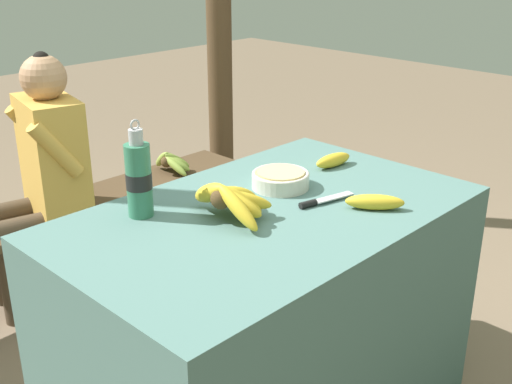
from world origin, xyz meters
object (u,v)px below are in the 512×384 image
at_px(loose_banana_side, 333,160).
at_px(seated_vendor, 43,166).
at_px(loose_banana_front, 375,202).
at_px(support_post_far, 218,0).
at_px(wooden_bench, 84,214).
at_px(banana_bunch_ripe, 229,198).
at_px(water_bottle, 139,178).
at_px(knife, 319,201).
at_px(serving_bowl, 281,178).
at_px(banana_bunch_green, 172,161).

xyz_separation_m(loose_banana_side, seated_vendor, (-0.50, 1.10, -0.17)).
xyz_separation_m(loose_banana_front, loose_banana_side, (0.21, 0.31, 0.00)).
height_order(seated_vendor, support_post_far, support_post_far).
distance_m(loose_banana_front, wooden_bench, 1.51).
height_order(banana_bunch_ripe, water_bottle, water_bottle).
distance_m(wooden_bench, support_post_far, 1.36).
height_order(knife, seated_vendor, seated_vendor).
bearing_deg(loose_banana_side, serving_bowl, -179.64).
bearing_deg(loose_banana_side, banana_bunch_green, 81.09).
height_order(loose_banana_side, banana_bunch_green, loose_banana_side).
xyz_separation_m(serving_bowl, knife, (-0.02, -0.17, -0.02)).
height_order(serving_bowl, wooden_bench, serving_bowl).
distance_m(water_bottle, seated_vendor, 1.02).
relative_size(banana_bunch_ripe, support_post_far, 0.12).
xyz_separation_m(loose_banana_front, banana_bunch_green, (0.38, 1.43, -0.32)).
distance_m(banana_bunch_ripe, banana_bunch_green, 1.43).
bearing_deg(support_post_far, banana_bunch_green, -157.40).
bearing_deg(seated_vendor, support_post_far, -156.22).
xyz_separation_m(knife, wooden_bench, (-0.04, 1.29, -0.43)).
height_order(seated_vendor, banana_bunch_green, seated_vendor).
height_order(loose_banana_side, seated_vendor, seated_vendor).
bearing_deg(banana_bunch_green, support_post_far, 22.60).
xyz_separation_m(loose_banana_side, knife, (-0.29, -0.17, -0.01)).
bearing_deg(seated_vendor, loose_banana_side, 126.95).
distance_m(banana_bunch_ripe, knife, 0.28).
height_order(loose_banana_front, wooden_bench, loose_banana_front).
xyz_separation_m(water_bottle, loose_banana_side, (0.70, -0.14, -0.09)).
xyz_separation_m(banana_bunch_green, support_post_far, (0.54, 0.23, 0.71)).
bearing_deg(loose_banana_front, knife, 121.15).
xyz_separation_m(water_bottle, knife, (0.41, -0.31, -0.10)).
distance_m(wooden_bench, banana_bunch_green, 0.52).
relative_size(banana_bunch_ripe, wooden_bench, 0.17).
distance_m(loose_banana_side, banana_bunch_green, 1.18).
bearing_deg(loose_banana_front, banana_bunch_ripe, 143.09).
bearing_deg(support_post_far, banana_bunch_ripe, -131.96).
distance_m(seated_vendor, support_post_far, 1.37).
distance_m(knife, banana_bunch_green, 1.41).
bearing_deg(support_post_far, water_bottle, -139.60).
height_order(water_bottle, support_post_far, support_post_far).
xyz_separation_m(water_bottle, banana_bunch_green, (0.88, 0.98, -0.41)).
height_order(banana_bunch_ripe, knife, banana_bunch_ripe).
bearing_deg(loose_banana_front, support_post_far, 60.86).
distance_m(banana_bunch_ripe, loose_banana_front, 0.43).
bearing_deg(water_bottle, seated_vendor, 78.17).
distance_m(water_bottle, loose_banana_front, 0.68).
bearing_deg(knife, seated_vendor, 112.42).
bearing_deg(banana_bunch_green, wooden_bench, 179.99).
distance_m(knife, support_post_far, 1.87).
height_order(banana_bunch_ripe, support_post_far, support_post_far).
relative_size(loose_banana_front, wooden_bench, 0.09).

